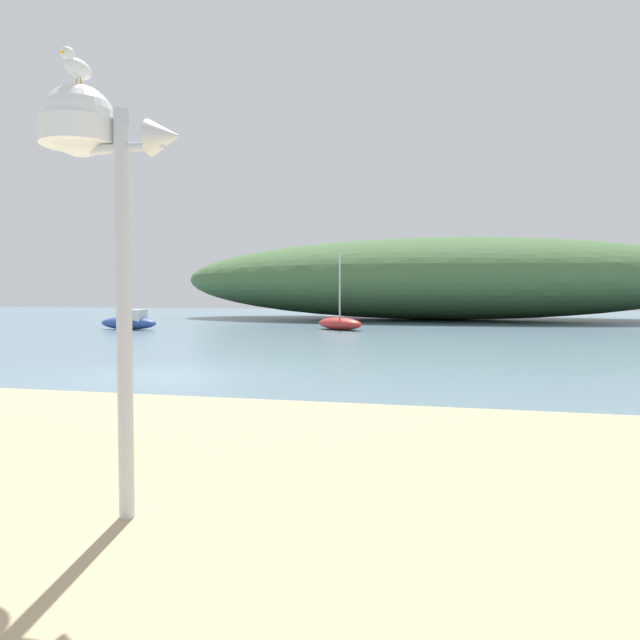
# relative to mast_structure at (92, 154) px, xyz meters

# --- Properties ---
(ground_plane) EXTENTS (120.00, 120.00, 0.00)m
(ground_plane) POSITION_rel_mast_structure_xyz_m (-4.04, 8.72, -3.04)
(ground_plane) COLOR slate
(distant_hill) EXTENTS (39.86, 15.44, 6.12)m
(distant_hill) POSITION_rel_mast_structure_xyz_m (1.07, 41.74, 0.02)
(distant_hill) COLOR #476B3D
(distant_hill) RESTS_ON ground
(mast_structure) EXTENTS (1.15, 0.60, 3.38)m
(mast_structure) POSITION_rel_mast_structure_xyz_m (0.00, 0.00, 0.00)
(mast_structure) COLOR silver
(mast_structure) RESTS_ON beach_sand
(seagull_on_radar) EXTENTS (0.15, 0.36, 0.25)m
(seagull_on_radar) POSITION_rel_mast_structure_xyz_m (-0.11, -0.02, 0.68)
(seagull_on_radar) COLOR orange
(seagull_on_radar) RESTS_ON mast_structure
(sailboat_far_left) EXTENTS (3.31, 2.96, 4.22)m
(sailboat_far_left) POSITION_rel_mast_structure_xyz_m (-3.55, 27.23, -2.69)
(sailboat_far_left) COLOR #B72D28
(sailboat_far_left) RESTS_ON ground
(motorboat_centre_water) EXTENTS (3.36, 1.20, 1.08)m
(motorboat_centre_water) POSITION_rel_mast_structure_xyz_m (-14.69, 24.86, -2.61)
(motorboat_centre_water) COLOR #2D4C9E
(motorboat_centre_water) RESTS_ON ground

